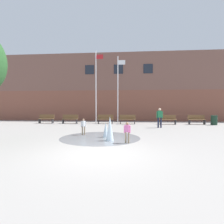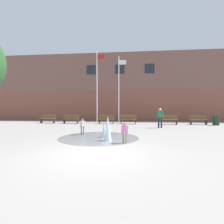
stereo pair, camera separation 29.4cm
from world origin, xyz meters
The scene contains 15 objects.
ground_plane centered at (0.00, 0.00, 0.00)m, with size 100.00×100.00×0.00m, color gray.
library_building centered at (0.00, 17.85, 4.13)m, with size 36.00×6.05×8.26m.
splash_fountain centered at (-0.13, 2.97, 0.36)m, with size 4.38×4.38×1.23m.
park_bench_far_left centered at (-7.34, 11.34, 0.48)m, with size 1.60×0.44×0.91m.
park_bench_left_of_flagpoles centered at (-4.76, 11.17, 0.48)m, with size 1.60×0.44×0.91m.
park_bench_under_left_flagpole centered at (-1.15, 11.31, 0.48)m, with size 1.60×0.44×0.91m.
park_bench_center centered at (1.08, 11.22, 0.48)m, with size 1.60×0.44×0.91m.
park_bench_near_trashcan centered at (4.97, 11.15, 0.48)m, with size 1.60×0.44×0.91m.
park_bench_far_right centered at (7.75, 11.32, 0.48)m, with size 1.60×0.44×0.91m.
adult_near_bench centered at (3.66, 8.23, 0.93)m, with size 0.50×0.21×1.59m.
child_in_fountain centered at (1.01, 1.93, 0.58)m, with size 0.31×0.19×0.99m.
child_running centered at (-1.60, 4.13, 0.58)m, with size 0.31×0.24×0.99m.
flagpole_left centered at (-2.17, 11.86, 4.00)m, with size 0.80×0.10×7.51m.
flagpole_right centered at (0.11, 11.86, 3.68)m, with size 0.80×0.10×6.89m.
trash_can centered at (9.17, 10.91, 0.45)m, with size 0.56×0.56×0.90m, color #193323.
Camera 2 is at (1.28, -6.13, 1.68)m, focal length 28.00 mm.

